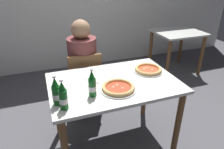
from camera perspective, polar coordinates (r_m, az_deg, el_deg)
The scene contains 11 objects.
ground_plane at distance 2.38m, azimuth 0.43°, elevation -18.01°, with size 8.00×8.00×0.00m, color #4C4C51.
dining_table_main at distance 1.98m, azimuth 0.49°, elevation -4.86°, with size 1.20×0.80×0.75m.
chair_behind_table at distance 2.53m, azimuth -7.64°, elevation -1.59°, with size 0.42×0.42×0.85m.
diner_seated at distance 2.53m, azimuth -7.96°, elevation 0.97°, with size 0.34×0.34×1.21m.
dining_table_background at distance 3.82m, azimuth 17.67°, elevation 9.10°, with size 0.80×0.70×0.75m.
pizza_margherita_near at distance 2.14m, azimuth 10.10°, elevation 1.35°, with size 0.30×0.30×0.04m.
pizza_marinara_far at distance 1.78m, azimuth 1.76°, elevation -3.74°, with size 0.31×0.31×0.04m.
beer_bottle_left at distance 1.61m, azimuth -15.32°, elevation -4.91°, with size 0.07×0.07×0.25m.
beer_bottle_center at distance 1.55m, azimuth -13.50°, elevation -6.07°, with size 0.07×0.07×0.25m.
beer_bottle_right at distance 1.67m, azimuth -5.55°, elevation -2.89°, with size 0.07×0.07×0.25m.
napkin_with_cutlery at distance 1.95m, azimuth -6.24°, elevation -1.61°, with size 0.23×0.23×0.01m.
Camera 1 is at (-0.59, -1.58, 1.68)m, focal length 32.72 mm.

